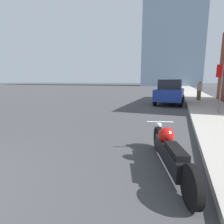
% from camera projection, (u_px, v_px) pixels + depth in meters
% --- Properties ---
extents(sidewalk, '(2.63, 240.00, 0.15)m').
position_uv_depth(sidewalk, '(189.00, 89.00, 36.61)').
color(sidewalk, '#B2ADA3').
rests_on(sidewalk, ground_plane).
extents(motorcycle, '(1.05, 2.50, 0.76)m').
position_uv_depth(motorcycle, '(169.00, 151.00, 3.34)').
color(motorcycle, black).
rests_on(motorcycle, ground_plane).
extents(parked_car_blue, '(2.06, 3.97, 1.81)m').
position_uv_depth(parked_car_blue, '(170.00, 92.00, 12.87)').
color(parked_car_blue, '#1E3899').
rests_on(parked_car_blue, ground_plane).
extents(parked_car_white, '(1.93, 4.58, 1.71)m').
position_uv_depth(parked_car_white, '(174.00, 87.00, 24.84)').
color(parked_car_white, silver).
rests_on(parked_car_white, ground_plane).
extents(parked_car_red, '(1.96, 4.01, 1.70)m').
position_uv_depth(parked_car_red, '(175.00, 86.00, 35.29)').
color(parked_car_red, red).
rests_on(parked_car_red, ground_plane).
extents(stop_sign, '(0.57, 0.26, 2.32)m').
position_uv_depth(stop_sign, '(222.00, 80.00, 8.42)').
color(stop_sign, slate).
rests_on(stop_sign, sidewalk).
extents(pedestrian, '(0.36, 0.22, 1.57)m').
position_uv_depth(pedestrian, '(199.00, 90.00, 14.33)').
color(pedestrian, brown).
rests_on(pedestrian, sidewalk).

